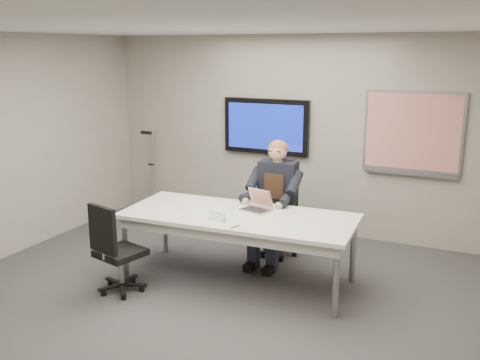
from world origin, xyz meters
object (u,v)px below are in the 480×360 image
at_px(office_chair_near, 118,265).
at_px(conference_table, 239,222).
at_px(seated_person, 272,215).
at_px(laptop, 258,205).
at_px(office_chair_far, 278,230).

bearing_deg(office_chair_near, conference_table, -127.74).
bearing_deg(office_chair_near, seated_person, -113.38).
xyz_separation_m(office_chair_near, laptop, (1.17, 1.09, 0.54)).
bearing_deg(office_chair_far, conference_table, -110.53).
distance_m(office_chair_near, seated_person, 1.95).
relative_size(conference_table, laptop, 7.01).
height_order(conference_table, laptop, laptop).
xyz_separation_m(conference_table, office_chair_far, (0.11, 0.97, -0.39)).
bearing_deg(laptop, office_chair_near, -121.18).
relative_size(office_chair_far, seated_person, 0.68).
xyz_separation_m(office_chair_far, laptop, (0.02, -0.72, 0.53)).
height_order(conference_table, seated_person, seated_person).
xyz_separation_m(seated_person, laptop, (0.01, -0.45, 0.25)).
height_order(seated_person, laptop, seated_person).
relative_size(conference_table, office_chair_far, 2.57).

